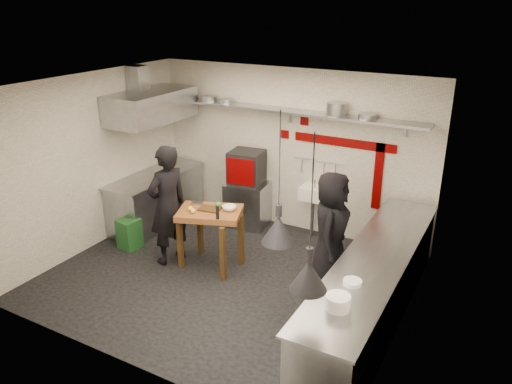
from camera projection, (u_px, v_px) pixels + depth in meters
The scene contains 47 objects.
floor at pixel (227, 278), 7.34m from camera, with size 5.00×5.00×0.00m, color black.
ceiling at pixel (223, 86), 6.32m from camera, with size 5.00×5.00×0.00m, color beige.
wall_back at pixel (290, 151), 8.54m from camera, with size 5.00×0.04×2.80m, color white.
wall_front at pixel (116, 254), 5.12m from camera, with size 5.00×0.04×2.80m, color white.
wall_left at pixel (92, 162), 7.95m from camera, with size 0.04×4.20×2.80m, color white.
wall_right at pixel (410, 227), 5.71m from camera, with size 0.04×4.20×2.80m, color white.
red_band_horiz at pixel (344, 142), 8.00m from camera, with size 1.70×0.02×0.14m, color #640203.
red_band_vert at pixel (378, 177), 7.90m from camera, with size 0.14×0.02×1.10m, color #640203.
red_tile_a at pixel (304, 121), 8.21m from camera, with size 0.14×0.02×0.14m, color #640203.
red_tile_b at pixel (285, 134), 8.47m from camera, with size 0.14×0.02×0.14m, color #640203.
back_shelf at pixel (287, 111), 8.13m from camera, with size 4.60×0.34×0.04m, color gray.
shelf_bracket_left at pixel (197, 104), 9.14m from camera, with size 0.04×0.06×0.24m, color gray.
shelf_bracket_mid at pixel (290, 115), 8.29m from camera, with size 0.04×0.06×0.24m, color gray.
shelf_bracket_right at pixel (406, 129), 7.44m from camera, with size 0.04×0.06×0.24m, color gray.
pan_far_left at pixel (209, 99), 8.79m from camera, with size 0.31×0.31×0.09m, color gray.
pan_mid_left at pixel (226, 101), 8.63m from camera, with size 0.24×0.24×0.07m, color gray.
stock_pot at pixel (336, 109), 7.71m from camera, with size 0.31×0.31×0.20m, color gray.
pan_right at pixel (367, 116), 7.51m from camera, with size 0.28×0.28×0.08m, color gray.
oven_stand at pixel (248, 204), 8.94m from camera, with size 0.71×0.64×0.80m, color gray.
combi_oven at pixel (247, 167), 8.68m from camera, with size 0.56×0.52×0.58m, color black.
oven_door at pixel (241, 172), 8.45m from camera, with size 0.50×0.03×0.46m, color #640203.
oven_glass at pixel (240, 172), 8.46m from camera, with size 0.38×0.02×0.34m, color black.
hand_sink at pixel (314, 193), 8.37m from camera, with size 0.46×0.34×0.22m, color white.
sink_tap at pixel (315, 183), 8.31m from camera, with size 0.03×0.03×0.14m, color gray.
sink_drain at pixel (312, 218), 8.50m from camera, with size 0.06×0.06×0.66m, color gray.
utensil_rail at pixel (319, 160), 8.29m from camera, with size 0.02×0.02×0.90m, color gray.
counter_right at pixel (373, 290), 6.21m from camera, with size 0.70×3.80×0.90m, color gray.
counter_right_top at pixel (376, 257), 6.04m from camera, with size 0.76×3.90×0.03m, color gray.
plate_stack at pixel (338, 302), 4.99m from camera, with size 0.25×0.25×0.15m, color white.
small_bowl_right at pixel (352, 282), 5.44m from camera, with size 0.21×0.21×0.05m, color white.
counter_left at pixel (156, 199), 9.00m from camera, with size 0.70×1.90×0.90m, color gray.
counter_left_top at pixel (154, 175), 8.83m from camera, with size 0.76×2.00×0.03m, color gray.
extractor_hood at pixel (151, 106), 8.35m from camera, with size 0.78×1.60×0.50m, color gray.
hood_duct at pixel (138, 81), 8.32m from camera, with size 0.28×0.28×0.50m, color gray.
green_bin at pixel (129, 234), 8.14m from camera, with size 0.31×0.31×0.50m, color #1D5423.
prep_table at pixel (211, 238), 7.53m from camera, with size 0.92×0.64×0.92m, color brown, non-canonical shape.
cutting_board at pixel (210, 209), 7.38m from camera, with size 0.31×0.22×0.03m, color #442C13.
pepper_mill at pixel (218, 212), 7.04m from camera, with size 0.05×0.05×0.20m, color black.
lemon_a at pixel (190, 209), 7.31m from camera, with size 0.07×0.07×0.07m, color yellow.
lemon_b at pixel (193, 211), 7.24m from camera, with size 0.07×0.07×0.07m, color yellow.
veg_ball at pixel (218, 205), 7.42m from camera, with size 0.09×0.09×0.09m, color #467E35.
steel_tray at pixel (197, 203), 7.58m from camera, with size 0.17×0.11×0.03m, color gray.
bowl at pixel (229, 208), 7.35m from camera, with size 0.21×0.21×0.07m, color white.
heat_lamp_near at pixel (279, 179), 5.28m from camera, with size 0.38×0.38×1.49m, color black, non-canonical shape.
heat_lamp_far at pixel (311, 216), 4.46m from camera, with size 0.36×0.36×1.53m, color black, non-canonical shape.
chef_left at pixel (168, 205), 7.50m from camera, with size 0.68×0.45×1.87m, color black.
chef_right at pixel (331, 230), 6.92m from camera, with size 0.82×0.54×1.68m, color black.
Camera 1 is at (3.45, -5.38, 3.86)m, focal length 35.00 mm.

